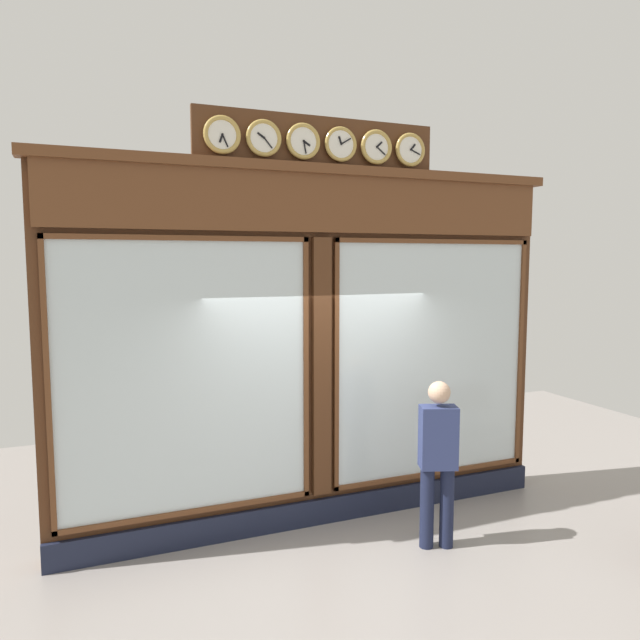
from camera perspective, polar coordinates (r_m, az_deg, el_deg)
The scene contains 2 objects.
shop_facade at distance 6.38m, azimuth -0.42°, elevation -2.35°, with size 5.65×0.42×4.34m.
pedestrian at distance 6.10m, azimuth 11.33°, elevation -12.84°, with size 0.41×0.33×1.69m.
Camera 1 is at (2.33, 5.75, 2.88)m, focal length 33.09 mm.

